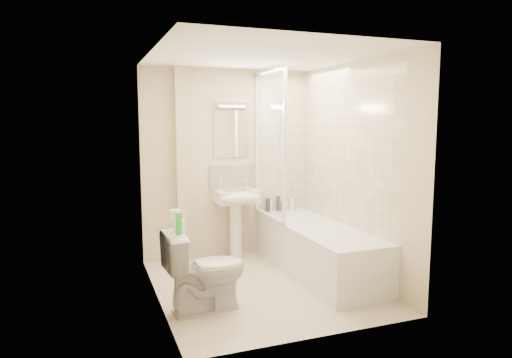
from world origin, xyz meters
name	(u,v)px	position (x,y,z in m)	size (l,w,h in m)	color
floor	(263,286)	(0.00, 0.00, 0.00)	(2.50, 2.50, 0.00)	beige
wall_back	(228,164)	(0.00, 1.25, 1.20)	(2.20, 0.02, 2.40)	beige
wall_left	(155,179)	(-1.10, 0.00, 1.20)	(0.02, 2.50, 2.40)	beige
wall_right	(354,170)	(1.10, 0.00, 1.20)	(0.02, 2.50, 2.40)	beige
ceiling	(263,56)	(0.00, 0.00, 2.40)	(2.20, 2.50, 0.02)	white
tile_back	(281,145)	(0.75, 1.24, 1.42)	(0.70, 0.01, 1.75)	beige
tile_right	(344,149)	(1.09, 0.20, 1.42)	(0.01, 2.10, 1.75)	beige
pipe_boxing	(181,166)	(-0.62, 1.19, 1.20)	(0.12, 0.12, 2.40)	beige
splashback	(232,177)	(0.05, 1.24, 1.03)	(0.60, 0.01, 0.30)	beige
mirror	(231,134)	(0.05, 1.24, 1.58)	(0.46, 0.01, 0.60)	white
strip_light	(232,105)	(0.05, 1.22, 1.95)	(0.42, 0.07, 0.07)	silver
bathtub	(317,248)	(0.75, 0.20, 0.29)	(0.70, 2.10, 0.55)	white
shower_screen	(270,145)	(0.40, 0.80, 1.45)	(0.04, 0.92, 1.80)	white
shower_fixture	(283,136)	(0.75, 1.19, 1.55)	(0.10, 0.16, 0.99)	white
pedestal_sink	(237,204)	(0.05, 1.01, 0.71)	(0.52, 0.48, 1.01)	white
bottle_black_a	(268,205)	(0.53, 1.16, 0.64)	(0.07, 0.07, 0.18)	black
bottle_white_a	(270,206)	(0.56, 1.16, 0.62)	(0.05, 0.05, 0.15)	white
bottle_black_b	(278,203)	(0.67, 1.16, 0.65)	(0.05, 0.05, 0.20)	black
bottle_blue	(280,206)	(0.70, 1.16, 0.62)	(0.06, 0.06, 0.13)	navy
bottle_cream	(285,205)	(0.78, 1.16, 0.63)	(0.06, 0.06, 0.15)	beige
bottle_white_b	(292,204)	(0.88, 1.16, 0.63)	(0.06, 0.06, 0.15)	white
toilet	(206,270)	(-0.72, -0.39, 0.38)	(0.78, 0.49, 0.76)	white
toilet_roll_lower	(179,225)	(-0.94, -0.34, 0.81)	(0.10, 0.10, 0.09)	white
toilet_roll_upper	(175,215)	(-0.98, -0.34, 0.91)	(0.10, 0.10, 0.10)	white
green_bottle	(179,224)	(-0.98, -0.49, 0.86)	(0.06, 0.06, 0.19)	green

